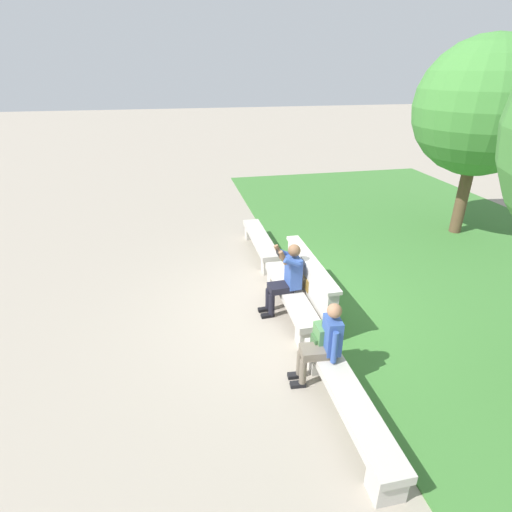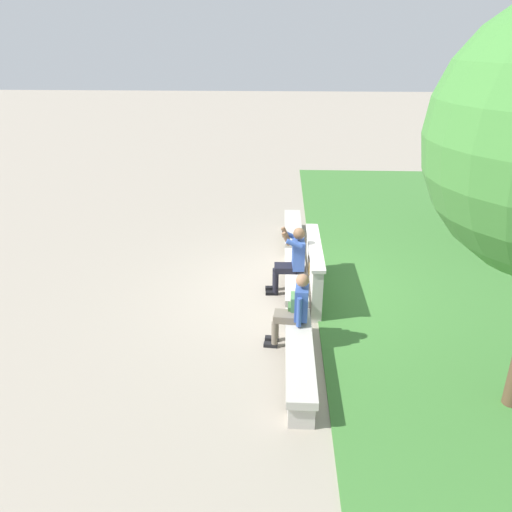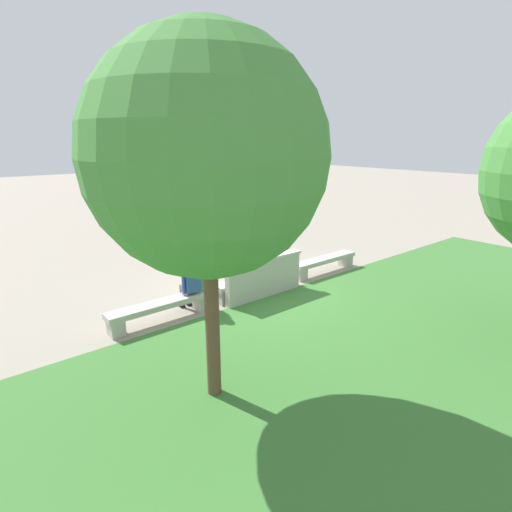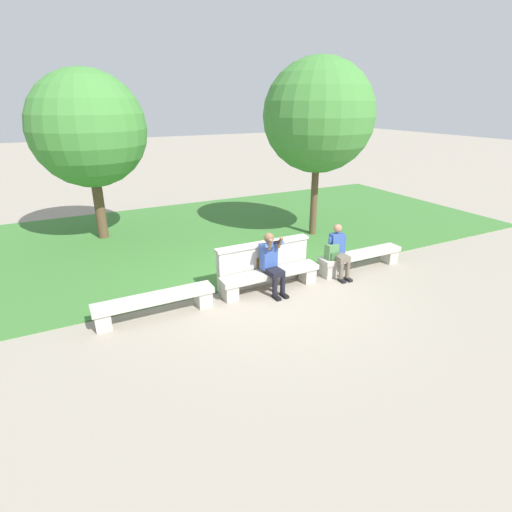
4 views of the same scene
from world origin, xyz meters
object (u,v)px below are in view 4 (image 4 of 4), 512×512
Objects in this scene: bench_mid at (360,257)px; person_distant at (339,249)px; bench_main at (155,302)px; tree_left_background at (319,116)px; bench_near at (270,277)px; tree_behind_wall at (88,130)px; backpack at (332,252)px; person_photographer at (272,260)px.

person_distant reaches higher than bench_mid.
bench_main is 0.46× the size of tree_left_background.
bench_near is 2.56m from bench_mid.
bench_near is 1.84× the size of person_distant.
bench_main and bench_mid have the same top height.
tree_behind_wall is at bearing 117.14° from bench_near.
person_distant is (-0.76, -0.07, 0.36)m from bench_mid.
bench_main is 1.00× the size of bench_near.
tree_behind_wall is (-4.58, 5.50, 2.50)m from person_distant.
person_distant is 2.94× the size of backpack.
tree_left_background reaches higher than person_photographer.
bench_main is 1.76× the size of person_photographer.
person_distant is at bearing -11.79° from backpack.
bench_mid is 0.98m from backpack.
bench_near is 5.25m from tree_left_background.
bench_mid is at bearing 1.93° from backpack.
tree_behind_wall is (-4.42, 5.47, 2.55)m from backpack.
tree_left_background is (5.87, -2.63, 0.34)m from tree_behind_wall.
bench_near is 0.49× the size of tree_behind_wall.
tree_left_background reaches higher than bench_main.
person_photographer is (-2.58, -0.08, 0.43)m from bench_mid.
backpack is at bearing 1.60° from person_photographer.
bench_main is 2.57m from person_photographer.
bench_main is 6.15m from tree_behind_wall.
bench_near and bench_mid have the same top height.
bench_mid is 4.29m from tree_left_background.
tree_left_background reaches higher than person_distant.
tree_left_background is (3.08, 2.81, 3.20)m from bench_near.
backpack is at bearing -178.07° from bench_mid.
person_distant is 4.24m from tree_left_background.
person_photographer is 5.06m from tree_left_background.
bench_mid is 1.76× the size of person_photographer.
tree_left_background reaches higher than bench_near.
tree_behind_wall is at bearing 155.83° from tree_left_background.
person_photographer is (2.53, -0.08, 0.43)m from bench_main.
tree_behind_wall reaches higher than person_photographer.
bench_near is at bearing -137.65° from tree_left_background.
tree_left_background is at bearing 65.91° from person_distant.
person_distant is (1.82, 0.01, -0.06)m from person_photographer.
bench_near is 0.46× the size of tree_left_background.
tree_left_background is at bearing 42.90° from person_photographer.
backpack is (4.18, -0.03, 0.32)m from bench_main.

